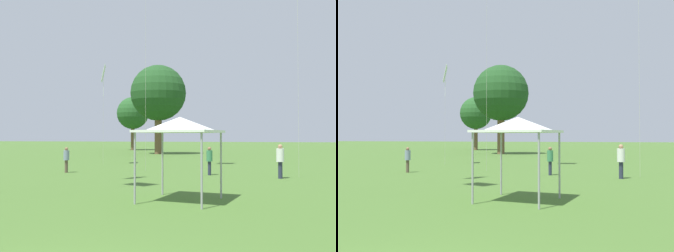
% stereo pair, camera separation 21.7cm
% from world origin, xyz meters
% --- Properties ---
extents(person_standing_0, '(0.40, 0.40, 1.53)m').
position_xyz_m(person_standing_0, '(-8.48, 17.39, 0.91)').
color(person_standing_0, brown).
rests_on(person_standing_0, ground).
extents(person_standing_1, '(0.49, 0.49, 1.78)m').
position_xyz_m(person_standing_1, '(3.98, 16.87, 1.05)').
color(person_standing_1, '#282D42').
rests_on(person_standing_1, ground).
extents(person_standing_2, '(0.48, 0.48, 1.60)m').
position_xyz_m(person_standing_2, '(0.17, 17.81, 0.95)').
color(person_standing_2, '#282D42').
rests_on(person_standing_2, ground).
extents(canopy_tent, '(2.90, 2.90, 2.86)m').
position_xyz_m(canopy_tent, '(0.30, 8.71, 2.57)').
color(canopy_tent, white).
rests_on(canopy_tent, ground).
extents(kite_5, '(0.70, 1.30, 7.69)m').
position_xyz_m(kite_5, '(-8.81, 23.92, 6.96)').
color(kite_5, white).
rests_on(kite_5, ground).
extents(distant_tree_1, '(5.12, 5.12, 8.48)m').
position_xyz_m(distant_tree_1, '(-16.80, 55.31, 5.87)').
color(distant_tree_1, brown).
rests_on(distant_tree_1, ground).
extents(distant_tree_2, '(6.94, 6.94, 11.07)m').
position_xyz_m(distant_tree_2, '(-9.34, 42.77, 7.54)').
color(distant_tree_2, brown).
rests_on(distant_tree_2, ground).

